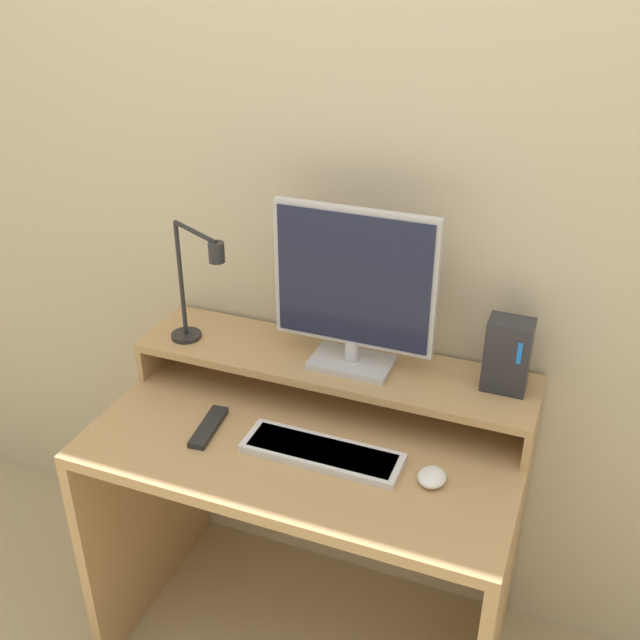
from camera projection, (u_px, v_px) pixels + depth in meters
name	position (u px, v px, depth m)	size (l,w,h in m)	color
wall_back	(356.00, 201.00, 1.91)	(6.00, 0.05, 2.50)	beige
desk	(308.00, 504.00, 1.98)	(1.07, 0.61, 0.75)	tan
monitor_shelf	(333.00, 366.00, 1.97)	(1.07, 0.25, 0.12)	tan
monitor	(354.00, 288.00, 1.84)	(0.42, 0.13, 0.43)	#BCBCC1
desk_lamp	(196.00, 287.00, 1.94)	(0.22, 0.14, 0.35)	black
router_dock	(508.00, 355.00, 1.81)	(0.11, 0.08, 0.19)	#28282D
keyboard	(322.00, 452.00, 1.79)	(0.39, 0.12, 0.02)	silver
mouse	(432.00, 477.00, 1.71)	(0.07, 0.08, 0.03)	white
remote_control	(209.00, 427.00, 1.89)	(0.06, 0.17, 0.02)	black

